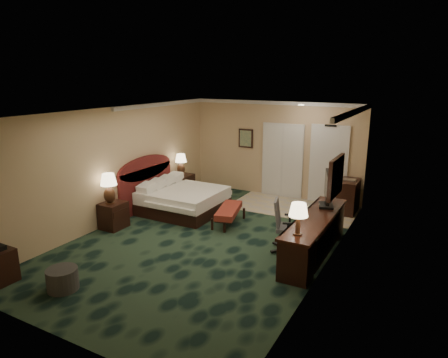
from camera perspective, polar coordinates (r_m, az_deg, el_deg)
The scene contains 25 objects.
floor at distance 8.59m, azimuth -2.34°, elevation -8.66°, with size 5.00×7.50×0.00m, color black.
ceiling at distance 7.92m, azimuth -2.54°, elevation 9.58°, with size 5.00×7.50×0.00m, color white.
wall_back at distance 11.46m, azimuth 7.28°, elevation 4.24°, with size 5.00×0.00×2.70m, color tan.
wall_front at distance 5.47m, azimuth -23.34°, elevation -8.66°, with size 5.00×0.00×2.70m, color tan.
wall_left at distance 9.65m, azimuth -15.28°, elevation 1.88°, with size 0.00×7.50×2.70m, color tan.
wall_right at distance 7.24m, azimuth 14.81°, elevation -2.30°, with size 0.00×7.50×2.70m, color tan.
crown_molding at distance 7.93m, azimuth -2.54°, elevation 9.22°, with size 5.00×7.50×0.10m, color silver, non-canonical shape.
tile_patch at distance 10.72m, azimuth 9.86°, elevation -4.02°, with size 3.20×1.70×0.01m, color #B4ABA0.
headboard at distance 10.48m, azimuth -11.06°, elevation -0.53°, with size 0.12×2.00×1.40m, color #51141B, non-canonical shape.
entry_door at distance 11.03m, azimuth 14.68°, elevation 1.88°, with size 1.02×0.06×2.18m, color silver.
closet_doors at distance 11.39m, azimuth 8.33°, elevation 2.61°, with size 1.20×0.06×2.10m, color beige.
wall_art at distance 11.73m, azimuth 3.13°, elevation 5.82°, with size 0.45×0.06×0.55m, color #466B5D.
wall_mirror at distance 7.76m, azimuth 15.71°, elevation 0.30°, with size 0.05×0.95×0.75m, color white.
bed at distance 10.22m, azimuth -5.82°, elevation -3.09°, with size 1.87×1.73×0.59m, color white.
nightstand_near at distance 9.46m, azimuth -15.52°, elevation -5.02°, with size 0.48×0.55×0.60m, color black.
nightstand_far at distance 11.44m, azimuth -6.02°, elevation -0.99°, with size 0.52×0.60×0.65m, color black.
lamp_near at distance 9.25m, azimuth -16.10°, elevation -1.34°, with size 0.37×0.37×0.69m, color #301B14, non-canonical shape.
lamp_far at distance 11.28m, azimuth -6.17°, elevation 2.07°, with size 0.32×0.32×0.60m, color #301B14, non-canonical shape.
bed_bench at distance 9.37m, azimuth 0.67°, elevation -5.28°, with size 0.41×1.20×0.41m, color maroon.
ottoman at distance 7.19m, azimuth -22.08°, elevation -13.12°, with size 0.50×0.50×0.36m, color #2F2F2F.
desk at distance 7.96m, azimuth 12.81°, elevation -7.93°, with size 0.59×2.72×0.79m, color black.
tv at distance 8.35m, azimuth 14.50°, elevation -1.53°, with size 0.08×0.91×0.71m, color black.
desk_lamp at distance 6.82m, azimuth 10.55°, elevation -5.62°, with size 0.32×0.32×0.56m, color #301B14, non-canonical shape.
desk_chair at distance 7.98m, azimuth 9.24°, elevation -6.64°, with size 0.61×0.58×1.06m, color #575757, non-canonical shape.
minibar at distance 10.56m, azimuth 17.32°, elevation -2.40°, with size 0.45×0.80×0.85m, color black.
Camera 1 is at (4.08, -6.76, 3.40)m, focal length 32.00 mm.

